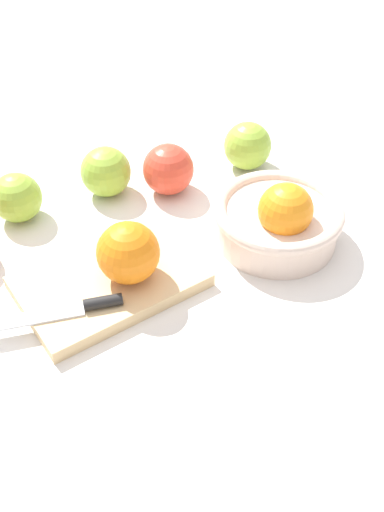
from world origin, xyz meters
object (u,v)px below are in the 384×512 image
at_px(cutting_board, 110,281).
at_px(knife, 74,309).
at_px(bowl, 279,219).
at_px(apple_front_center, 106,172).
at_px(apple_front_right, 17,198).
at_px(apple_front_left_2, 168,169).
at_px(orange_on_board, 128,253).
at_px(apple_front_left, 248,146).

bearing_deg(cutting_board, knife, 22.21).
relative_size(bowl, knife, 1.16).
distance_m(cutting_board, apple_front_center, 0.20).
height_order(bowl, apple_front_right, bowl).
bearing_deg(cutting_board, apple_front_left_2, -146.41).
xyz_separation_m(orange_on_board, knife, (0.08, 0.01, -0.03)).
bearing_deg(cutting_board, bowl, 164.17).
bearing_deg(apple_front_right, orange_on_board, 102.49).
height_order(cutting_board, knife, knife).
bearing_deg(cutting_board, apple_front_center, -121.31).
height_order(bowl, orange_on_board, bowl).
xyz_separation_m(bowl, cutting_board, (0.22, -0.06, -0.03)).
distance_m(apple_front_left, apple_front_left_2, 0.14).
bearing_deg(apple_front_right, apple_front_left, 163.55).
distance_m(cutting_board, apple_front_left, 0.33).
distance_m(apple_front_left_2, apple_front_center, 0.09).
distance_m(orange_on_board, knife, 0.09).
xyz_separation_m(bowl, apple_front_right, (0.25, -0.26, -0.00)).
bearing_deg(orange_on_board, apple_front_left, -159.17).
distance_m(bowl, apple_front_left_2, 0.19).
distance_m(cutting_board, knife, 0.07).
xyz_separation_m(bowl, orange_on_board, (0.20, -0.05, 0.02)).
bearing_deg(orange_on_board, apple_front_right, -77.51).
xyz_separation_m(cutting_board, orange_on_board, (-0.02, 0.02, 0.05)).
bearing_deg(bowl, apple_front_left, -118.98).
relative_size(orange_on_board, apple_front_left_2, 1.01).
relative_size(cutting_board, orange_on_board, 2.86).
xyz_separation_m(cutting_board, apple_front_left_2, (-0.18, -0.12, 0.03)).
bearing_deg(knife, orange_on_board, -173.42).
height_order(apple_front_left_2, apple_front_center, apple_front_left_2).
distance_m(bowl, knife, 0.29).
xyz_separation_m(apple_front_left, apple_front_center, (0.21, -0.07, 0.00)).
bearing_deg(apple_front_center, cutting_board, 58.69).
height_order(apple_front_right, apple_front_left_2, apple_front_left_2).
relative_size(orange_on_board, knife, 0.51).
xyz_separation_m(apple_front_right, apple_front_center, (-0.13, 0.02, 0.00)).
bearing_deg(bowl, cutting_board, -15.83).
height_order(knife, apple_front_center, apple_front_center).
distance_m(bowl, cutting_board, 0.23).
relative_size(bowl, orange_on_board, 2.27).
bearing_deg(knife, bowl, 172.37).
distance_m(orange_on_board, apple_front_left_2, 0.21).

